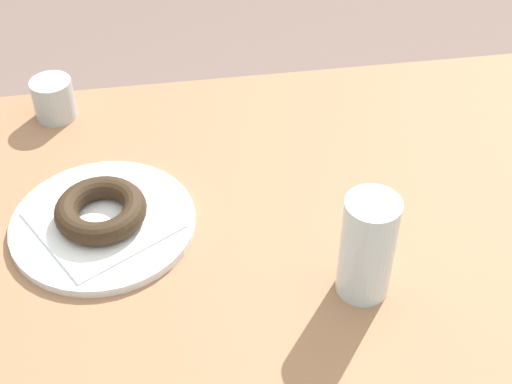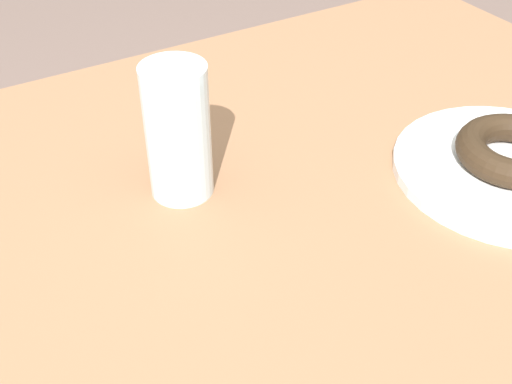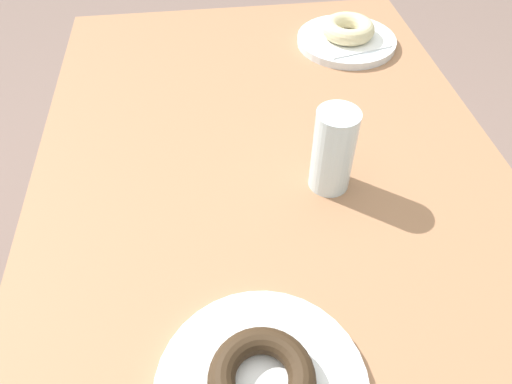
% 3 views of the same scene
% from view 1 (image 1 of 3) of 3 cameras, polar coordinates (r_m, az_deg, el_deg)
% --- Properties ---
extents(table, '(1.19, 0.75, 0.73)m').
position_cam_1_polar(table, '(0.96, 7.15, -6.39)').
color(table, '#9D6C4B').
rests_on(table, ground_plane).
extents(plate_chocolate_ring, '(0.23, 0.23, 0.01)m').
position_cam_1_polar(plate_chocolate_ring, '(0.93, -11.77, -2.42)').
color(plate_chocolate_ring, white).
rests_on(plate_chocolate_ring, table).
extents(napkin_chocolate_ring, '(0.21, 0.21, 0.00)m').
position_cam_1_polar(napkin_chocolate_ring, '(0.93, -11.83, -2.11)').
color(napkin_chocolate_ring, white).
rests_on(napkin_chocolate_ring, plate_chocolate_ring).
extents(donut_chocolate_ring, '(0.11, 0.11, 0.03)m').
position_cam_1_polar(donut_chocolate_ring, '(0.92, -11.96, -1.39)').
color(donut_chocolate_ring, '#342415').
rests_on(donut_chocolate_ring, napkin_chocolate_ring).
extents(water_glass, '(0.06, 0.06, 0.13)m').
position_cam_1_polar(water_glass, '(0.81, 8.63, -4.26)').
color(water_glass, silver).
rests_on(water_glass, table).
extents(sugar_jar, '(0.06, 0.06, 0.06)m').
position_cam_1_polar(sugar_jar, '(1.12, -15.43, 6.98)').
color(sugar_jar, '#AEB8B9').
rests_on(sugar_jar, table).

